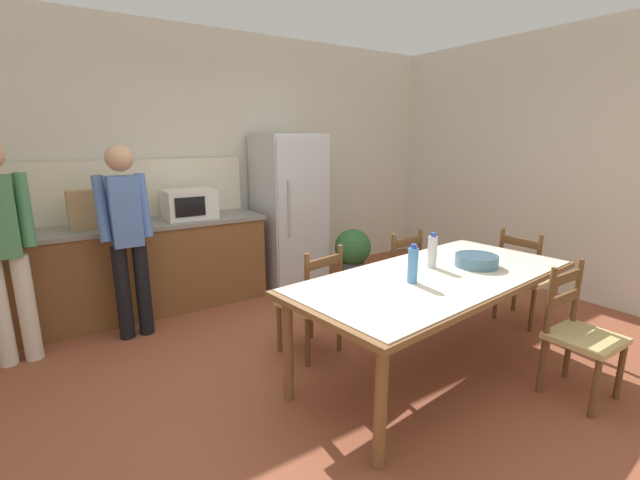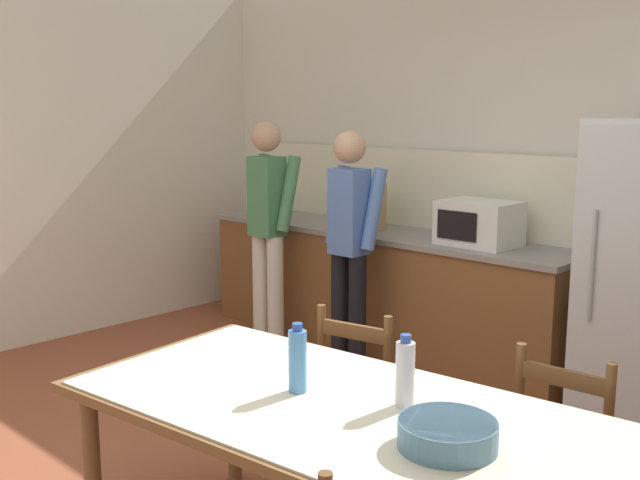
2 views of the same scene
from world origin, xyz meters
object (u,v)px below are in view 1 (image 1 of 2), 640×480
object	(u,v)px
bottle_near_centre	(413,265)
potted_plant	(353,252)
paper_bag	(82,210)
chair_side_far_right	(395,277)
person_at_sink	(2,242)
dining_table	(436,283)
chair_head_end	(524,278)
refrigerator	(289,211)
bottle_off_centre	(432,251)
chair_side_far_left	(312,302)
serving_bowl	(476,260)
person_at_counter	(127,232)
microwave	(189,204)
chair_side_near_right	(580,334)

from	to	relation	value
bottle_near_centre	potted_plant	distance (m)	2.33
paper_bag	bottle_near_centre	bearing A→B (deg)	-54.90
chair_side_far_right	person_at_sink	world-z (taller)	person_at_sink
dining_table	potted_plant	distance (m)	2.15
dining_table	person_at_sink	distance (m)	3.24
chair_head_end	dining_table	bearing A→B (deg)	93.62
refrigerator	bottle_off_centre	world-z (taller)	refrigerator
chair_side_far_left	potted_plant	distance (m)	1.84
serving_bowl	chair_side_far_right	bearing A→B (deg)	88.92
chair_side_far_left	person_at_counter	bearing A→B (deg)	-56.41
microwave	bottle_near_centre	size ratio (longest dim) A/B	1.85
bottle_near_centre	potted_plant	bearing A→B (deg)	61.94
serving_bowl	potted_plant	distance (m)	2.09
person_at_sink	potted_plant	xyz separation A→B (m)	(3.38, 0.05, -0.59)
chair_head_end	chair_side_near_right	size ratio (longest dim) A/B	1.00
bottle_near_centre	chair_side_far_right	xyz separation A→B (m)	(0.70, 0.88, -0.46)
chair_head_end	person_at_sink	size ratio (longest dim) A/B	0.52
chair_head_end	potted_plant	size ratio (longest dim) A/B	1.36
microwave	potted_plant	size ratio (longest dim) A/B	0.75
chair_side_near_right	chair_side_far_right	distance (m)	1.61
person_at_sink	chair_head_end	bearing A→B (deg)	-113.80
microwave	chair_side_far_right	world-z (taller)	microwave
serving_bowl	chair_head_end	size ratio (longest dim) A/B	0.35
chair_side_near_right	person_at_counter	world-z (taller)	person_at_counter
chair_side_far_left	chair_side_far_right	size ratio (longest dim) A/B	1.00
chair_side_far_left	chair_side_far_right	distance (m)	1.02
dining_table	serving_bowl	bearing A→B (deg)	-4.85
refrigerator	chair_side_far_right	world-z (taller)	refrigerator
refrigerator	bottle_off_centre	bearing A→B (deg)	-91.40
chair_head_end	person_at_counter	size ratio (longest dim) A/B	0.54
paper_bag	chair_side_far_right	distance (m)	2.95
refrigerator	chair_side_far_left	xyz separation A→B (m)	(-0.74, -1.66, -0.45)
bottle_near_centre	chair_side_far_right	distance (m)	1.22
chair_head_end	person_at_counter	world-z (taller)	person_at_counter
refrigerator	serving_bowl	xyz separation A→B (m)	(0.25, -2.44, -0.07)
dining_table	chair_side_far_left	world-z (taller)	chair_side_far_left
microwave	dining_table	xyz separation A→B (m)	(1.02, -2.42, -0.36)
dining_table	potted_plant	size ratio (longest dim) A/B	3.54
person_at_sink	potted_plant	world-z (taller)	person_at_sink
chair_head_end	chair_side_far_left	world-z (taller)	same
serving_bowl	chair_side_far_left	distance (m)	1.32
serving_bowl	person_at_counter	bearing A→B (deg)	137.75
microwave	person_at_sink	bearing A→B (deg)	-162.37
dining_table	bottle_near_centre	size ratio (longest dim) A/B	8.76
chair_side_far_right	serving_bowl	bearing A→B (deg)	85.77
bottle_near_centre	bottle_off_centre	distance (m)	0.42
paper_bag	bottle_off_centre	bearing A→B (deg)	-47.29
chair_side_near_right	dining_table	bearing A→B (deg)	128.20
chair_side_far_left	person_at_sink	size ratio (longest dim) A/B	0.52
dining_table	potted_plant	bearing A→B (deg)	68.28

